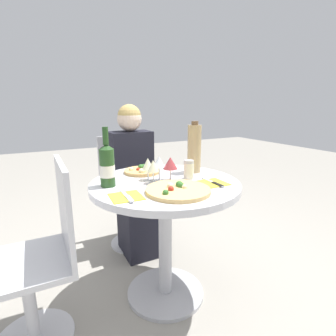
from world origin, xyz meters
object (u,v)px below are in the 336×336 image
at_px(seated_diner, 135,186).
at_px(wine_bottle, 107,165).
at_px(pizza_large, 178,190).
at_px(tall_carafe, 194,148).
at_px(dining_table, 165,210).
at_px(chair_behind_diner, 129,192).
at_px(chair_empty_side, 41,260).

bearing_deg(seated_diner, wine_bottle, 57.56).
relative_size(pizza_large, tall_carafe, 1.01).
bearing_deg(wine_bottle, tall_carafe, 4.35).
xyz_separation_m(seated_diner, pizza_large, (-0.06, -0.81, 0.22)).
xyz_separation_m(dining_table, chair_behind_diner, (0.04, 0.76, -0.13)).
height_order(dining_table, tall_carafe, tall_carafe).
distance_m(chair_behind_diner, pizza_large, 1.01).
height_order(chair_behind_diner, chair_empty_side, same).
distance_m(dining_table, seated_diner, 0.62).
bearing_deg(tall_carafe, chair_behind_diner, 109.37).
relative_size(dining_table, chair_behind_diner, 0.93).
xyz_separation_m(wine_bottle, tall_carafe, (0.58, 0.04, 0.04)).
bearing_deg(pizza_large, chair_behind_diner, 86.20).
relative_size(chair_behind_diner, wine_bottle, 2.88).
bearing_deg(tall_carafe, seated_diner, 114.37).
bearing_deg(seated_diner, pizza_large, 85.52).
bearing_deg(chair_empty_side, wine_bottle, -81.16).
distance_m(dining_table, pizza_large, 0.27).
distance_m(chair_empty_side, pizza_large, 0.76).
relative_size(dining_table, tall_carafe, 2.60).
relative_size(dining_table, seated_diner, 0.72).
relative_size(seated_diner, chair_empty_side, 1.29).
bearing_deg(pizza_large, tall_carafe, 46.25).
bearing_deg(chair_behind_diner, seated_diner, 90.00).
bearing_deg(chair_behind_diner, chair_empty_side, 46.38).
distance_m(chair_empty_side, tall_carafe, 1.06).
bearing_deg(pizza_large, seated_diner, 85.52).
bearing_deg(wine_bottle, chair_behind_diner, 63.33).
bearing_deg(chair_empty_side, chair_behind_diner, -43.62).
relative_size(wine_bottle, tall_carafe, 0.97).
distance_m(dining_table, chair_empty_side, 0.69).
relative_size(chair_empty_side, pizza_large, 2.78).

